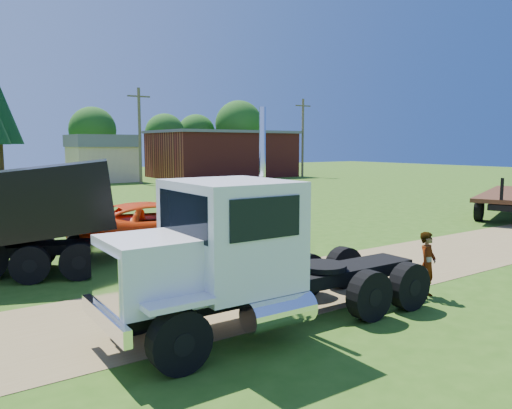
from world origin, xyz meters
TOP-DOWN VIEW (x-y plane):
  - ground at (0.00, 0.00)m, footprint 140.00×140.00m
  - dirt_track at (0.00, 0.00)m, footprint 120.00×4.20m
  - white_semi_tractor at (-6.93, -1.92)m, footprint 7.54×2.75m
  - orange_pickup at (-4.91, 6.53)m, footprint 6.21×3.04m
  - flatbed_trailer at (13.82, 3.57)m, footprint 9.11×5.69m
  - spectator_a at (-1.80, -2.64)m, footprint 0.68×0.55m
  - spectator_b at (-6.17, 9.47)m, footprint 1.14×0.99m
  - brick_building at (18.00, 40.00)m, footprint 15.40×10.40m
  - tan_shed at (4.00, 40.00)m, footprint 6.20×5.40m
  - utility_poles at (6.00, 35.00)m, footprint 42.20×0.28m
  - tree_row at (-0.71, 49.56)m, footprint 55.50×12.67m

SIDE VIEW (x-z plane):
  - ground at x=0.00m, z-range 0.00..0.00m
  - dirt_track at x=0.00m, z-range 0.00..0.01m
  - spectator_a at x=-1.80m, z-range 0.00..1.63m
  - orange_pickup at x=-4.91m, z-range 0.00..1.70m
  - flatbed_trailer at x=13.82m, z-range -0.16..2.09m
  - spectator_b at x=-6.17m, z-range 0.00..1.98m
  - white_semi_tractor at x=-6.93m, z-range -0.72..3.82m
  - tan_shed at x=4.00m, z-range 0.07..4.77m
  - brick_building at x=18.00m, z-range 0.01..5.31m
  - utility_poles at x=6.00m, z-range 0.21..9.21m
  - tree_row at x=-0.71m, z-range 0.79..11.68m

